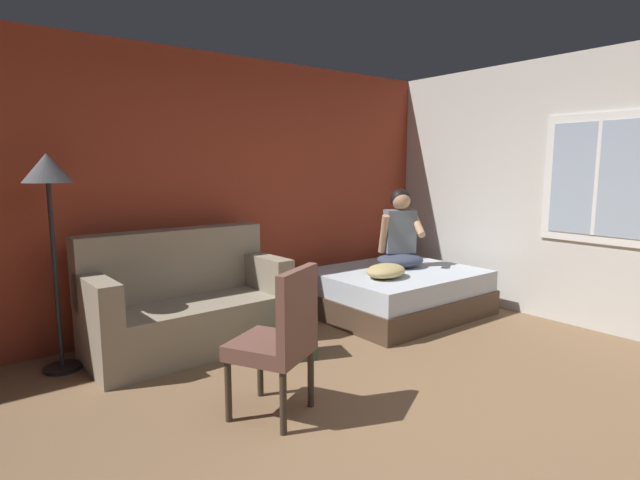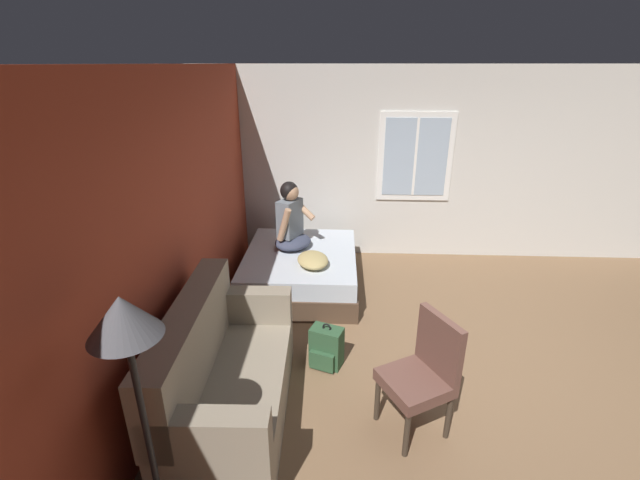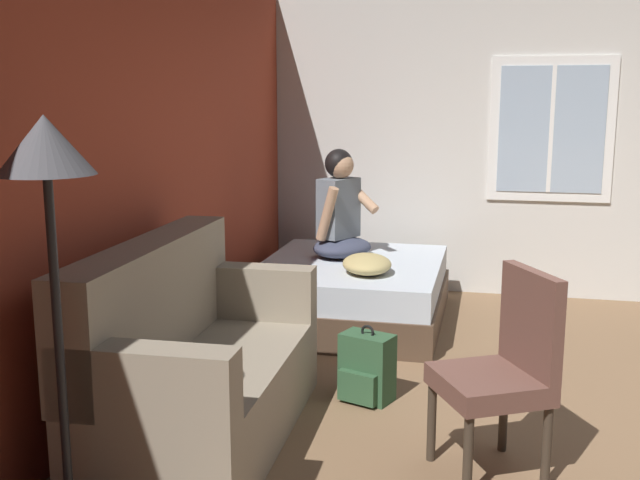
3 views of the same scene
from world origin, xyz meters
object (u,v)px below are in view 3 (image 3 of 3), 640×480
at_px(couch, 193,366).
at_px(side_chair, 504,366).
at_px(cell_phone, 363,265).
at_px(floor_lamp, 48,189).
at_px(person_seated, 340,214).
at_px(throw_pillow, 367,264).
at_px(backpack, 366,369).
at_px(bed, 351,292).

bearing_deg(couch, side_chair, -90.75).
height_order(cell_phone, floor_lamp, floor_lamp).
bearing_deg(person_seated, couch, 173.30).
relative_size(throw_pillow, floor_lamp, 0.28).
relative_size(side_chair, backpack, 2.14).
height_order(side_chair, backpack, side_chair).
distance_m(couch, side_chair, 1.56).
xyz_separation_m(side_chair, person_seated, (2.44, 1.27, 0.30)).
bearing_deg(floor_lamp, person_seated, -6.93).
relative_size(backpack, cell_phone, 3.18).
bearing_deg(backpack, side_chair, -133.00).
relative_size(bed, cell_phone, 11.96).
bearing_deg(couch, backpack, -48.91).
bearing_deg(backpack, bed, 13.73).
height_order(backpack, cell_phone, cell_phone).
height_order(bed, side_chair, side_chair).
bearing_deg(cell_phone, couch, -101.45).
distance_m(bed, cell_phone, 0.29).
bearing_deg(bed, side_chair, -153.27).
bearing_deg(backpack, throw_pillow, 9.47).
height_order(side_chair, floor_lamp, floor_lamp).
relative_size(side_chair, cell_phone, 6.81).
height_order(person_seated, cell_phone, person_seated).
height_order(person_seated, backpack, person_seated).
bearing_deg(cell_phone, bed, 135.20).
bearing_deg(side_chair, couch, 89.25).
distance_m(side_chair, cell_phone, 2.39).
xyz_separation_m(couch, person_seated, (2.42, -0.28, 0.44)).
relative_size(side_chair, person_seated, 1.12).
relative_size(bed, person_seated, 1.97).
relative_size(bed, backpack, 3.76).
bearing_deg(floor_lamp, throw_pillow, -14.05).
height_order(side_chair, cell_phone, side_chair).
bearing_deg(couch, cell_phone, -13.63).
distance_m(couch, throw_pillow, 1.99).
bearing_deg(person_seated, cell_phone, -140.45).
bearing_deg(person_seated, side_chair, -152.49).
relative_size(throw_pillow, cell_phone, 3.33).
height_order(couch, floor_lamp, floor_lamp).
xyz_separation_m(couch, cell_phone, (2.14, -0.52, 0.09)).
distance_m(bed, side_chair, 2.56).
bearing_deg(throw_pillow, side_chair, -153.30).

